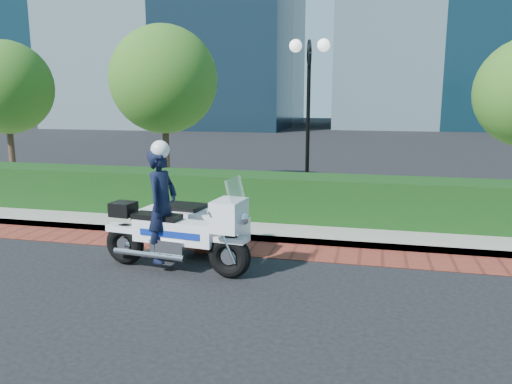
% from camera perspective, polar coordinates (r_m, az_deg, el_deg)
% --- Properties ---
extents(ground, '(120.00, 120.00, 0.00)m').
position_cam_1_polar(ground, '(8.64, -5.57, -9.22)').
color(ground, black).
rests_on(ground, ground).
extents(brick_strip, '(60.00, 1.00, 0.01)m').
position_cam_1_polar(brick_strip, '(9.99, -2.80, -6.32)').
color(brick_strip, maroon).
rests_on(brick_strip, ground).
extents(sidewalk, '(60.00, 8.00, 0.15)m').
position_cam_1_polar(sidewalk, '(14.22, 2.20, -0.80)').
color(sidewalk, gray).
rests_on(sidewalk, ground).
extents(hedge_main, '(18.00, 1.20, 1.00)m').
position_cam_1_polar(hedge_main, '(11.80, -0.02, -0.38)').
color(hedge_main, black).
rests_on(hedge_main, sidewalk).
extents(lamppost, '(1.02, 0.70, 4.21)m').
position_cam_1_polar(lamppost, '(12.97, 6.02, 10.85)').
color(lamppost, black).
rests_on(lamppost, sidewalk).
extents(tree_a, '(3.00, 3.00, 4.58)m').
position_cam_1_polar(tree_a, '(18.34, -26.70, 10.62)').
color(tree_a, '#332319').
rests_on(tree_a, sidewalk).
extents(tree_b, '(3.20, 3.20, 4.89)m').
position_cam_1_polar(tree_b, '(15.45, -10.49, 12.51)').
color(tree_b, '#332319').
rests_on(tree_b, sidewalk).
extents(police_motorcycle, '(2.77, 2.10, 2.24)m').
position_cam_1_polar(police_motorcycle, '(8.99, -8.70, -3.36)').
color(police_motorcycle, black).
rests_on(police_motorcycle, ground).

